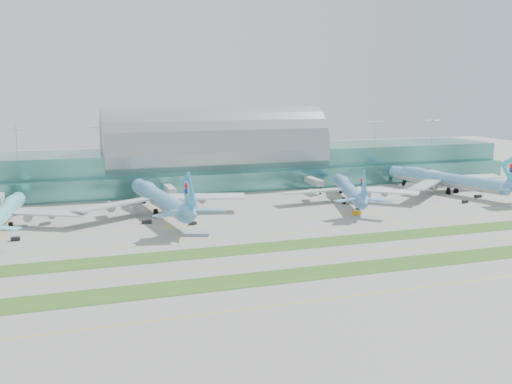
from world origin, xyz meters
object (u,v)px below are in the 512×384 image
object	(u,v)px
airliner_a	(4,212)
airliner_d	(445,179)
airliner_c	(349,189)
airliner_b	(160,198)
terminal	(214,159)

from	to	relation	value
airliner_a	airliner_d	world-z (taller)	airliner_d
airliner_a	airliner_c	distance (m)	149.52
airliner_d	airliner_b	bearing A→B (deg)	163.36
terminal	airliner_d	bearing A→B (deg)	-28.42
airliner_c	airliner_d	bearing A→B (deg)	24.15
airliner_a	airliner_d	bearing A→B (deg)	8.71
terminal	airliner_c	distance (m)	82.01
airliner_b	airliner_c	world-z (taller)	airliner_b
airliner_a	airliner_c	size ratio (longest dim) A/B	1.00
airliner_a	airliner_d	xyz separation A→B (m)	(208.03, 10.81, 0.97)
terminal	airliner_c	world-z (taller)	terminal
airliner_a	airliner_c	xyz separation A→B (m)	(149.48, 3.51, 0.17)
airliner_b	airliner_c	size ratio (longest dim) A/B	1.17
terminal	airliner_d	distance (m)	122.31
airliner_d	airliner_c	bearing A→B (deg)	168.19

